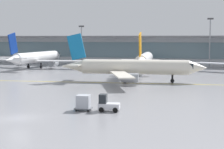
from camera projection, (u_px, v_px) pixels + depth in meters
ground_plane at (18, 118)px, 40.48m from camera, size 400.00×400.00×0.00m
taxiway_centreline_stripe at (133, 83)px, 71.42m from camera, size 109.30×13.14×0.01m
terminal_concourse at (147, 50)px, 120.57m from camera, size 186.60×11.00×9.60m
gate_airplane_1 at (37, 57)px, 107.18m from camera, size 29.08×31.29×10.37m
gate_airplane_2 at (144, 59)px, 97.53m from camera, size 28.91×31.24×10.34m
taxiing_regional_jet at (133, 67)px, 73.10m from camera, size 30.00×27.71×9.93m
baggage_tug at (107, 104)px, 44.22m from camera, size 2.75×1.89×2.10m
cargo_dolly_lead at (83, 102)px, 44.64m from camera, size 2.28×1.84×1.94m
apron_light_mast_1 at (82, 43)px, 118.11m from camera, size 1.80×0.36×12.94m
apron_light_mast_2 at (210, 41)px, 107.93m from camera, size 1.80×0.36×14.88m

